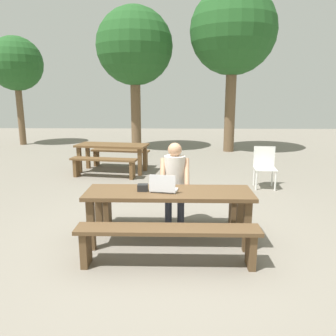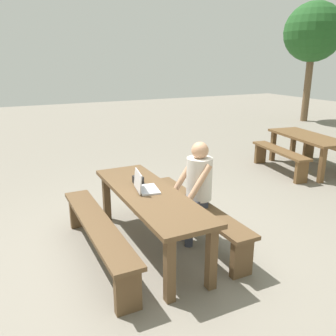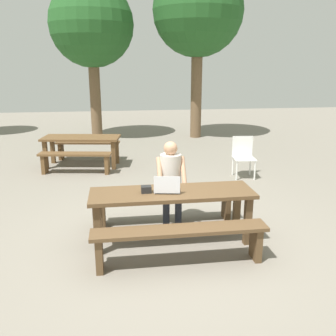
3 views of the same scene
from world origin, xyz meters
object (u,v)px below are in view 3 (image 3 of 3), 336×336
at_px(picnic_table_front, 172,199).
at_px(laptop, 167,188).
at_px(small_pouch, 146,189).
at_px(tree_rear, 92,26).
at_px(tree_right, 198,12).
at_px(picnic_table_mid, 81,142).
at_px(plastic_chair, 243,156).
at_px(person_seated, 171,176).

relative_size(picnic_table_front, laptop, 5.77).
relative_size(small_pouch, tree_rear, 0.03).
height_order(picnic_table_front, tree_right, tree_right).
xyz_separation_m(laptop, picnic_table_mid, (-1.44, 4.14, -0.18)).
bearing_deg(tree_right, plastic_chair, -89.44).
relative_size(small_pouch, plastic_chair, 0.15).
xyz_separation_m(small_pouch, picnic_table_mid, (-1.17, 4.11, -0.17)).
xyz_separation_m(person_seated, tree_rear, (-1.39, 7.09, 2.74)).
distance_m(person_seated, picnic_table_mid, 3.87).
distance_m(person_seated, tree_rear, 7.73).
bearing_deg(picnic_table_front, person_seated, 82.96).
distance_m(picnic_table_mid, tree_right, 5.74).
distance_m(picnic_table_mid, tree_rear, 4.59).
bearing_deg(tree_right, person_seated, -105.34).
distance_m(picnic_table_front, plastic_chair, 3.39).
xyz_separation_m(laptop, person_seated, (0.14, 0.61, -0.03)).
height_order(person_seated, tree_right, tree_right).
bearing_deg(tree_rear, tree_right, -6.34).
bearing_deg(picnic_table_front, plastic_chair, 54.62).
bearing_deg(picnic_table_front, laptop, -156.38).
bearing_deg(person_seated, picnic_table_front, -97.04).
height_order(small_pouch, tree_right, tree_right).
bearing_deg(laptop, picnic_table_front, -146.50).
xyz_separation_m(small_pouch, person_seated, (0.41, 0.58, -0.02)).
bearing_deg(picnic_table_mid, tree_right, 51.98).
bearing_deg(small_pouch, laptop, -6.36).
relative_size(picnic_table_front, plastic_chair, 2.52).
bearing_deg(tree_right, small_pouch, -107.16).
relative_size(picnic_table_front, picnic_table_mid, 1.16).
relative_size(laptop, person_seated, 0.30).
distance_m(small_pouch, tree_right, 8.28).
xyz_separation_m(picnic_table_front, picnic_table_mid, (-1.51, 4.11, -0.01)).
height_order(small_pouch, person_seated, person_seated).
relative_size(person_seated, plastic_chair, 1.47).
bearing_deg(tree_rear, small_pouch, -82.71).
bearing_deg(plastic_chair, person_seated, -125.12).
xyz_separation_m(tree_right, tree_rear, (-3.24, 0.36, -0.41)).
bearing_deg(tree_rear, picnic_table_mid, -93.07).
distance_m(person_seated, plastic_chair, 2.90).
distance_m(laptop, picnic_table_mid, 4.39).
relative_size(person_seated, picnic_table_mid, 0.68).
height_order(plastic_chair, tree_rear, tree_rear).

